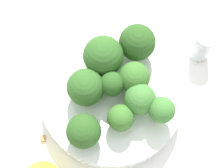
# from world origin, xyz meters

# --- Properties ---
(ground_plane) EXTENTS (3.00, 3.00, 0.00)m
(ground_plane) POSITION_xyz_m (0.00, 0.00, 0.00)
(ground_plane) COLOR white
(bowl) EXTENTS (0.22, 0.22, 0.04)m
(bowl) POSITION_xyz_m (0.00, 0.00, 0.02)
(bowl) COLOR silver
(bowl) RESTS_ON ground_plane
(broccoli_floret_0) EXTENTS (0.04, 0.04, 0.05)m
(broccoli_floret_0) POSITION_xyz_m (0.04, 0.03, 0.06)
(broccoli_floret_0) COLOR #7A9E5B
(broccoli_floret_0) RESTS_ON bowl
(broccoli_floret_1) EXTENTS (0.04, 0.04, 0.05)m
(broccoli_floret_1) POSITION_xyz_m (-0.00, 0.00, 0.07)
(broccoli_floret_1) COLOR #8EB770
(broccoli_floret_1) RESTS_ON bowl
(broccoli_floret_2) EXTENTS (0.06, 0.06, 0.07)m
(broccoli_floret_2) POSITION_xyz_m (-0.03, -0.03, 0.08)
(broccoli_floret_2) COLOR #7A9E5B
(broccoli_floret_2) RESTS_ON bowl
(broccoli_floret_3) EXTENTS (0.05, 0.05, 0.06)m
(broccoli_floret_3) POSITION_xyz_m (-0.02, 0.02, 0.07)
(broccoli_floret_3) COLOR #8EB770
(broccoli_floret_3) RESTS_ON bowl
(broccoli_floret_4) EXTENTS (0.04, 0.04, 0.05)m
(broccoli_floret_4) POSITION_xyz_m (-0.00, 0.08, 0.07)
(broccoli_floret_4) COLOR #8EB770
(broccoli_floret_4) RESTS_ON bowl
(broccoli_floret_5) EXTENTS (0.06, 0.06, 0.06)m
(broccoli_floret_5) POSITION_xyz_m (-0.08, 0.00, 0.08)
(broccoli_floret_5) COLOR #8EB770
(broccoli_floret_5) RESTS_ON bowl
(broccoli_floret_6) EXTENTS (0.05, 0.05, 0.06)m
(broccoli_floret_6) POSITION_xyz_m (0.02, -0.03, 0.07)
(broccoli_floret_6) COLOR #7A9E5B
(broccoli_floret_6) RESTS_ON bowl
(broccoli_floret_7) EXTENTS (0.05, 0.05, 0.05)m
(broccoli_floret_7) POSITION_xyz_m (0.08, -0.00, 0.07)
(broccoli_floret_7) COLOR #7A9E5B
(broccoli_floret_7) RESTS_ON bowl
(broccoli_floret_8) EXTENTS (0.04, 0.04, 0.06)m
(broccoli_floret_8) POSITION_xyz_m (-0.00, 0.05, 0.07)
(broccoli_floret_8) COLOR #8EB770
(broccoli_floret_8) RESTS_ON bowl
(pepper_shaker) EXTENTS (0.03, 0.03, 0.06)m
(pepper_shaker) POSITION_xyz_m (-0.15, 0.09, 0.03)
(pepper_shaker) COLOR #B2B7BC
(pepper_shaker) RESTS_ON ground_plane
(almond_crumb_2) EXTENTS (0.01, 0.01, 0.01)m
(almond_crumb_2) POSITION_xyz_m (0.11, -0.06, 0.00)
(almond_crumb_2) COLOR olive
(almond_crumb_2) RESTS_ON ground_plane
(almond_crumb_3) EXTENTS (0.01, 0.01, 0.01)m
(almond_crumb_3) POSITION_xyz_m (-0.13, -0.01, 0.00)
(almond_crumb_3) COLOR #AD7F4C
(almond_crumb_3) RESTS_ON ground_plane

